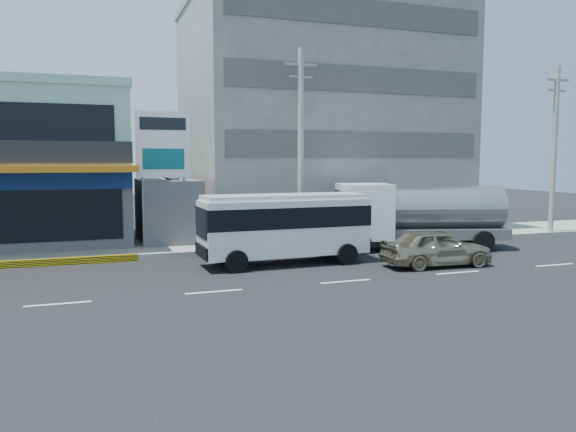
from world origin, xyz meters
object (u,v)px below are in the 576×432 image
at_px(concrete_building, 317,122).
at_px(sedan, 436,248).
at_px(utility_pole_near, 301,148).
at_px(utility_pole_far, 554,150).
at_px(satellite_dish, 169,179).
at_px(minibus, 284,223).
at_px(shop_building, 7,171).
at_px(billboard, 163,152).
at_px(tanker_truck, 415,214).

bearing_deg(concrete_building, sedan, -90.09).
height_order(utility_pole_near, utility_pole_far, same).
bearing_deg(satellite_dish, utility_pole_far, -9.29).
bearing_deg(sedan, minibus, 69.20).
bearing_deg(utility_pole_near, utility_pole_far, 0.00).
bearing_deg(satellite_dish, utility_pole_near, -30.96).
distance_m(shop_building, satellite_dish, 8.54).
xyz_separation_m(billboard, minibus, (4.50, -5.05, -3.10)).
distance_m(minibus, tanker_truck, 7.85).
height_order(shop_building, utility_pole_near, utility_pole_near).
bearing_deg(concrete_building, billboard, -151.08).
relative_size(billboard, utility_pole_near, 0.69).
bearing_deg(utility_pole_far, satellite_dish, 170.71).
bearing_deg(minibus, satellite_dish, 120.27).
distance_m(shop_building, minibus, 15.64).
relative_size(utility_pole_near, minibus, 1.36).
bearing_deg(concrete_building, satellite_dish, -158.20).
height_order(satellite_dish, utility_pole_near, utility_pole_near).
bearing_deg(tanker_truck, satellite_dish, 156.37).
distance_m(concrete_building, sedan, 14.85).
distance_m(utility_pole_near, sedan, 8.34).
xyz_separation_m(utility_pole_near, tanker_truck, (5.65, -1.50, -3.35)).
relative_size(shop_building, concrete_building, 0.77).
bearing_deg(billboard, shop_building, 147.68).
distance_m(utility_pole_far, minibus, 18.59).
bearing_deg(shop_building, billboard, -32.32).
xyz_separation_m(shop_building, satellite_dish, (8.00, -2.95, -0.42)).
relative_size(utility_pole_far, sedan, 2.11).
bearing_deg(utility_pole_near, tanker_truck, -14.84).
distance_m(satellite_dish, sedan, 14.05).
height_order(shop_building, minibus, shop_building).
bearing_deg(shop_building, satellite_dish, -20.21).
height_order(billboard, sedan, billboard).
height_order(billboard, utility_pole_near, utility_pole_near).
height_order(sedan, tanker_truck, tanker_truck).
bearing_deg(utility_pole_near, shop_building, 154.94).
bearing_deg(utility_pole_near, concrete_building, 62.24).
distance_m(utility_pole_far, sedan, 14.08).
bearing_deg(tanker_truck, sedan, -110.74).
bearing_deg(satellite_dish, minibus, -59.73).
relative_size(satellite_dish, billboard, 0.22).
xyz_separation_m(billboard, utility_pole_near, (6.50, -1.80, 0.22)).
distance_m(sedan, tanker_truck, 4.81).
relative_size(satellite_dish, sedan, 0.32).
relative_size(billboard, utility_pole_far, 0.69).
xyz_separation_m(billboard, utility_pole_far, (22.50, -1.80, 0.22)).
relative_size(sedan, tanker_truck, 0.54).
distance_m(satellite_dish, utility_pole_near, 7.17).
bearing_deg(utility_pole_far, tanker_truck, -171.78).
xyz_separation_m(satellite_dish, utility_pole_far, (22.00, -3.60, 1.57)).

